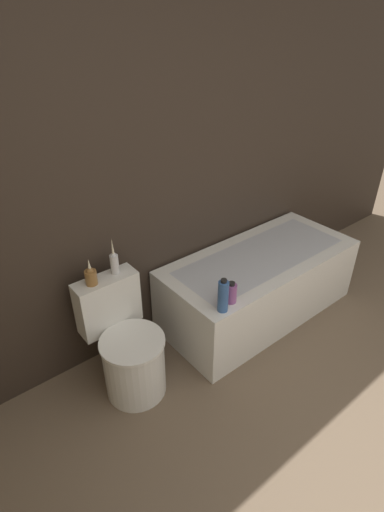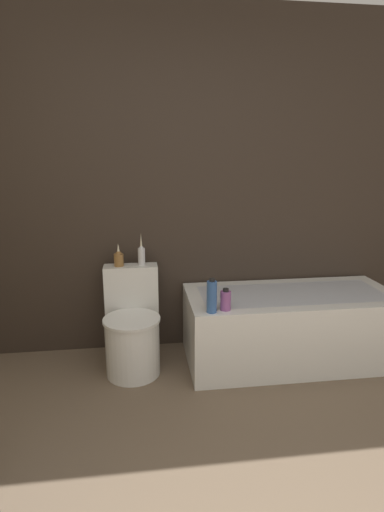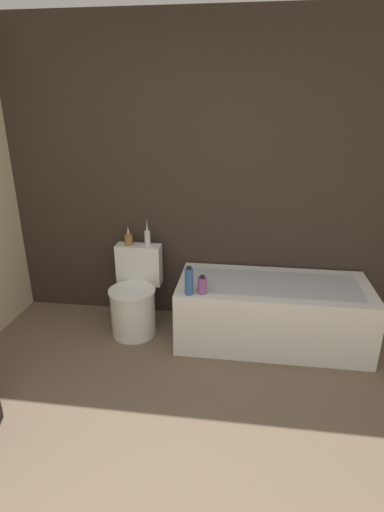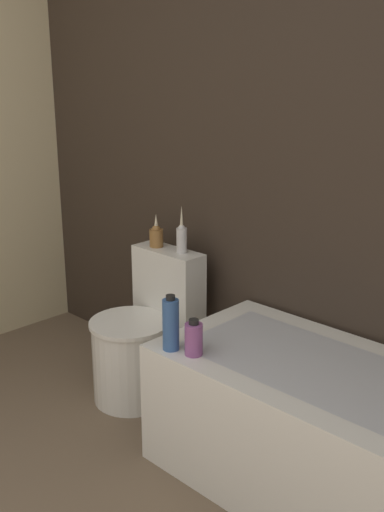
# 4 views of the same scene
# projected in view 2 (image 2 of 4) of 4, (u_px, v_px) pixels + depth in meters

# --- Properties ---
(wall_back_tiled) EXTENTS (6.40, 0.06, 2.60)m
(wall_back_tiled) POSITION_uv_depth(u_px,v_px,m) (183.00, 186.00, 3.07)
(wall_back_tiled) COLOR #332821
(wall_back_tiled) RESTS_ON ground_plane
(bathtub) EXTENTS (1.57, 0.70, 0.53)m
(bathtub) POSITION_uv_depth(u_px,v_px,m) (290.00, 326.00, 3.04)
(bathtub) COLOR white
(bathtub) RESTS_ON ground
(toilet) EXTENTS (0.40, 0.54, 0.74)m
(toilet) POSITION_uv_depth(u_px,v_px,m) (132.00, 330.00, 2.89)
(toilet) COLOR white
(toilet) RESTS_ON ground
(vase_gold) EXTENTS (0.07, 0.07, 0.17)m
(vase_gold) POSITION_uv_depth(u_px,v_px,m) (119.00, 258.00, 2.94)
(vase_gold) COLOR olive
(vase_gold) RESTS_ON toilet
(vase_silver) EXTENTS (0.05, 0.05, 0.24)m
(vase_silver) POSITION_uv_depth(u_px,v_px,m) (141.00, 254.00, 2.98)
(vase_silver) COLOR silver
(vase_silver) RESTS_ON toilet
(shampoo_bottle_tall) EXTENTS (0.07, 0.07, 0.23)m
(shampoo_bottle_tall) POSITION_uv_depth(u_px,v_px,m) (212.00, 296.00, 2.59)
(shampoo_bottle_tall) COLOR #335999
(shampoo_bottle_tall) RESTS_ON bathtub
(shampoo_bottle_short) EXTENTS (0.07, 0.07, 0.15)m
(shampoo_bottle_short) POSITION_uv_depth(u_px,v_px,m) (226.00, 300.00, 2.64)
(shampoo_bottle_short) COLOR #8C4C8C
(shampoo_bottle_short) RESTS_ON bathtub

